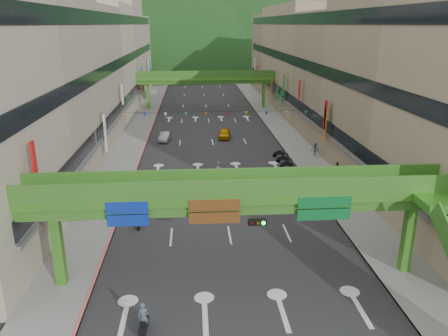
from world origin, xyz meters
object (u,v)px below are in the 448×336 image
(overpass_near, at_px, (255,207))
(pedestrian_red, at_px, (319,179))
(scooter_rider_mid, at_px, (230,196))
(car_yellow, at_px, (224,133))
(scooter_rider_near, at_px, (144,321))
(car_silver, at_px, (165,137))

(overpass_near, height_order, pedestrian_red, overpass_near)
(scooter_rider_mid, distance_m, car_yellow, 24.80)
(overpass_near, xyz_separation_m, scooter_rider_near, (-6.37, -4.38, -4.34))
(car_silver, bearing_deg, car_yellow, 14.03)
(pedestrian_red, bearing_deg, scooter_rider_near, -116.01)
(overpass_near, height_order, car_yellow, overpass_near)
(scooter_rider_mid, bearing_deg, scooter_rider_near, -109.96)
(scooter_rider_near, xyz_separation_m, car_silver, (-1.14, 40.19, -0.25))
(overpass_near, bearing_deg, car_yellow, 88.64)
(car_yellow, bearing_deg, scooter_rider_mid, -86.60)
(car_silver, relative_size, pedestrian_red, 2.34)
(overpass_near, height_order, car_silver, overpass_near)
(overpass_near, distance_m, scooter_rider_near, 8.87)
(scooter_rider_near, height_order, car_yellow, scooter_rider_near)
(car_yellow, distance_m, pedestrian_red, 21.81)
(scooter_rider_near, distance_m, car_yellow, 41.78)
(overpass_near, xyz_separation_m, scooter_rider_mid, (-0.42, 12.00, -4.09))
(scooter_rider_near, xyz_separation_m, scooter_rider_mid, (5.95, 16.38, 0.26))
(car_silver, relative_size, car_yellow, 0.93)
(scooter_rider_near, height_order, car_silver, scooter_rider_near)
(car_yellow, bearing_deg, scooter_rider_near, -93.59)
(scooter_rider_near, bearing_deg, scooter_rider_mid, 70.04)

